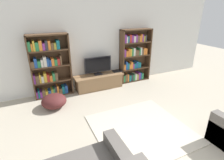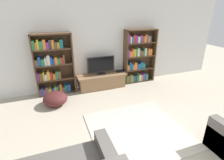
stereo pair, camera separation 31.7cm
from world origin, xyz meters
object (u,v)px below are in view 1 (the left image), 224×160
(bookshelf_right, at_px, (134,57))
(laptop, at_px, (117,71))
(bookshelf_left, at_px, (49,67))
(television, at_px, (98,65))
(tv_stand, at_px, (99,81))
(beanbag_ottoman, at_px, (54,101))

(bookshelf_right, relative_size, laptop, 5.81)
(bookshelf_left, distance_m, television, 1.38)
(tv_stand, xyz_separation_m, television, (0.00, 0.05, 0.51))
(bookshelf_right, bearing_deg, beanbag_ottoman, -165.15)
(television, bearing_deg, bookshelf_left, 177.28)
(bookshelf_left, distance_m, tv_stand, 1.51)
(tv_stand, height_order, laptop, laptop)
(bookshelf_left, relative_size, laptop, 5.81)
(beanbag_ottoman, bearing_deg, bookshelf_right, 14.85)
(bookshelf_right, relative_size, beanbag_ottoman, 2.83)
(bookshelf_right, distance_m, tv_stand, 1.42)
(beanbag_ottoman, bearing_deg, television, 24.59)
(laptop, bearing_deg, beanbag_ottoman, -162.33)
(bookshelf_left, xyz_separation_m, beanbag_ottoman, (-0.05, -0.72, -0.66))
(laptop, xyz_separation_m, beanbag_ottoman, (-2.08, -0.66, -0.27))
(bookshelf_left, height_order, beanbag_ottoman, bookshelf_left)
(laptop, bearing_deg, bookshelf_right, 5.04)
(tv_stand, distance_m, television, 0.51)
(tv_stand, bearing_deg, laptop, 5.40)
(bookshelf_left, height_order, laptop, bookshelf_left)
(tv_stand, relative_size, television, 1.78)
(beanbag_ottoman, bearing_deg, bookshelf_left, 86.14)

